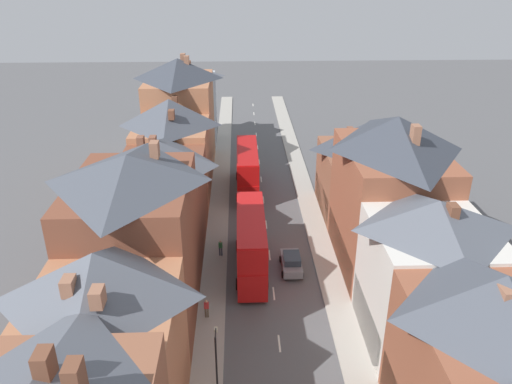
# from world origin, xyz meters

# --- Properties ---
(pavement_left) EXTENTS (2.20, 104.00, 0.14)m
(pavement_left) POSITION_xyz_m (-5.10, 38.00, 0.07)
(pavement_left) COLOR #A8A399
(pavement_left) RESTS_ON ground
(pavement_right) EXTENTS (2.20, 104.00, 0.14)m
(pavement_right) POSITION_xyz_m (5.10, 38.00, 0.07)
(pavement_right) COLOR #A8A399
(pavement_right) RESTS_ON ground
(centre_line_dashes) EXTENTS (0.14, 97.80, 0.01)m
(centre_line_dashes) POSITION_xyz_m (0.00, 36.00, 0.01)
(centre_line_dashes) COLOR silver
(centre_line_dashes) RESTS_ON ground
(terrace_row_left) EXTENTS (8.00, 79.43, 14.71)m
(terrace_row_left) POSITION_xyz_m (-10.19, 27.58, 6.09)
(terrace_row_left) COLOR #935138
(terrace_row_left) RESTS_ON ground
(terrace_row_right) EXTENTS (8.00, 55.76, 13.96)m
(terrace_row_right) POSITION_xyz_m (10.19, 16.02, 5.86)
(terrace_row_right) COLOR brown
(terrace_row_right) RESTS_ON ground
(double_decker_bus_lead) EXTENTS (2.74, 10.80, 5.30)m
(double_decker_bus_lead) POSITION_xyz_m (-1.81, 44.69, 2.82)
(double_decker_bus_lead) COLOR #B70F0F
(double_decker_bus_lead) RESTS_ON ground
(double_decker_bus_mid_street) EXTENTS (2.74, 10.80, 5.30)m
(double_decker_bus_mid_street) POSITION_xyz_m (-1.81, 27.74, 2.82)
(double_decker_bus_mid_street) COLOR red
(double_decker_bus_mid_street) RESTS_ON ground
(car_near_blue) EXTENTS (1.90, 3.97, 1.61)m
(car_near_blue) POSITION_xyz_m (1.80, 27.46, 0.81)
(car_near_blue) COLOR gray
(car_near_blue) RESTS_ON ground
(pedestrian_mid_right) EXTENTS (0.36, 0.22, 1.61)m
(pedestrian_mid_right) POSITION_xyz_m (-5.41, 20.99, 1.03)
(pedestrian_mid_right) COLOR brown
(pedestrian_mid_right) RESTS_ON pavement_left
(pedestrian_far_left) EXTENTS (0.36, 0.22, 1.61)m
(pedestrian_far_left) POSITION_xyz_m (-4.59, 29.89, 1.03)
(pedestrian_far_left) COLOR #3D4256
(pedestrian_far_left) RESTS_ON pavement_left
(street_lamp) EXTENTS (0.20, 1.12, 5.50)m
(street_lamp) POSITION_xyz_m (-4.25, 12.64, 3.24)
(street_lamp) COLOR black
(street_lamp) RESTS_ON ground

